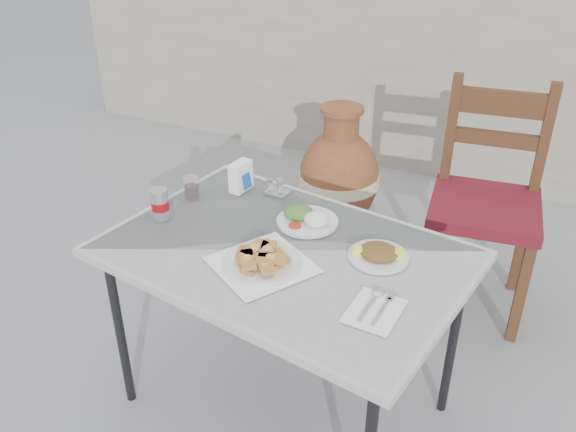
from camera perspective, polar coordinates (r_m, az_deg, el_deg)
The scene contains 12 objects.
cafe_table at distance 2.08m, azimuth -0.34°, elevation -4.28°, with size 1.29×0.97×0.73m.
pide_plate at distance 1.96m, azimuth -2.48°, elevation -3.94°, with size 0.39×0.39×0.06m.
salad_rice_plate at distance 2.19m, azimuth 1.77°, elevation -0.17°, with size 0.22×0.22×0.06m.
salad_chopped_plate at distance 2.02m, azimuth 8.47°, elevation -3.50°, with size 0.20×0.20×0.04m.
soda_can at distance 2.25m, azimuth -11.89°, elevation 1.12°, with size 0.07×0.07×0.12m.
cola_glass at distance 2.38m, azimuth -9.02°, elevation 2.54°, with size 0.06×0.06×0.08m.
napkin_holder at distance 2.41m, azimuth -4.45°, elevation 3.72°, with size 0.07×0.10×0.12m.
condiment_caddy at distance 2.39m, azimuth -1.00°, elevation 2.59°, with size 0.10×0.08×0.07m.
cutlery_napkin at distance 1.81m, azimuth 8.19°, elevation -8.46°, with size 0.15×0.20×0.01m.
chair at distance 2.86m, azimuth 18.04°, elevation 1.45°, with size 0.53×0.53×1.06m.
terracotta_urn at distance 3.34m, azimuth 4.78°, elevation 3.46°, with size 0.44×0.44×0.77m.
back_wall at distance 4.16m, azimuth 16.57°, elevation 11.30°, with size 6.00×0.25×1.20m, color #9C9582.
Camera 1 is at (0.65, -1.41, 1.84)m, focal length 38.00 mm.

